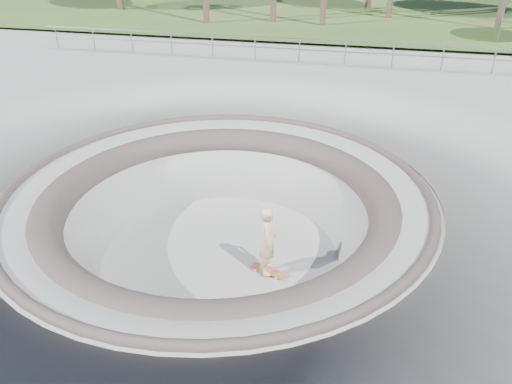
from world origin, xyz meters
TOP-DOWN VIEW (x-y plane):
  - ground at (0.00, 0.00)m, footprint 180.00×180.00m
  - skate_bowl at (0.00, 0.00)m, footprint 14.00×14.00m
  - distant_hills at (3.78, 57.17)m, footprint 103.20×45.00m
  - safety_railing at (0.00, 12.00)m, footprint 25.00×0.06m
  - skateboard at (1.35, -0.46)m, footprint 0.95×0.53m
  - skater at (1.35, -0.46)m, footprint 0.48×0.68m

SIDE VIEW (x-z plane):
  - distant_hills at x=3.78m, z-range -21.32..7.28m
  - skate_bowl at x=0.00m, z-range -3.88..0.22m
  - skateboard at x=1.35m, z-range -1.87..-1.78m
  - skater at x=1.35m, z-range -1.81..-0.05m
  - ground at x=0.00m, z-range 0.00..0.00m
  - safety_railing at x=0.00m, z-range 0.18..1.20m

